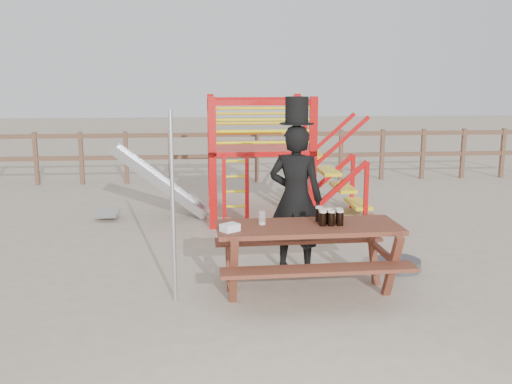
% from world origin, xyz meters
% --- Properties ---
extents(ground, '(60.00, 60.00, 0.00)m').
position_xyz_m(ground, '(0.00, 0.00, 0.00)').
color(ground, tan).
rests_on(ground, ground).
extents(back_fence, '(15.09, 0.09, 1.20)m').
position_xyz_m(back_fence, '(0.00, 7.00, 0.74)').
color(back_fence, brown).
rests_on(back_fence, ground).
extents(playground_fort, '(4.71, 1.84, 2.10)m').
position_xyz_m(playground_fort, '(0.12, 3.58, 1.07)').
color(playground_fort, red).
rests_on(playground_fort, ground).
extents(picnic_table, '(2.05, 1.44, 0.78)m').
position_xyz_m(picnic_table, '(0.40, -0.11, 0.49)').
color(picnic_table, brown).
rests_on(picnic_table, ground).
extents(man_with_hat, '(0.79, 0.66, 2.16)m').
position_xyz_m(man_with_hat, '(0.38, 0.68, 0.97)').
color(man_with_hat, black).
rests_on(man_with_hat, ground).
extents(metal_pole, '(0.05, 0.05, 2.07)m').
position_xyz_m(metal_pole, '(-1.08, -0.23, 1.03)').
color(metal_pole, '#B2B2B7').
rests_on(metal_pole, ground).
extents(parasol_base, '(0.56, 0.56, 0.24)m').
position_xyz_m(parasol_base, '(1.68, 0.56, 0.07)').
color(parasol_base, '#3E3E43').
rests_on(parasol_base, ground).
extents(paper_bag, '(0.23, 0.22, 0.08)m').
position_xyz_m(paper_bag, '(-0.48, -0.29, 0.82)').
color(paper_bag, white).
rests_on(paper_bag, picnic_table).
extents(stout_pints, '(0.29, 0.29, 0.17)m').
position_xyz_m(stout_pints, '(0.63, -0.08, 0.87)').
color(stout_pints, black).
rests_on(stout_pints, picnic_table).
extents(empty_glasses, '(0.08, 0.08, 0.15)m').
position_xyz_m(empty_glasses, '(-0.11, -0.03, 0.85)').
color(empty_glasses, silver).
rests_on(empty_glasses, picnic_table).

